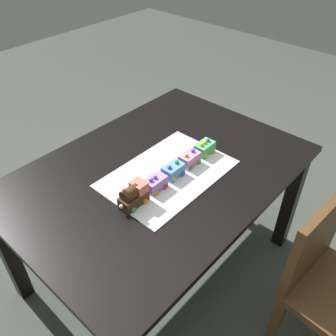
% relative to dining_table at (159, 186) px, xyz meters
% --- Properties ---
extents(ground_plane, '(8.00, 8.00, 0.00)m').
position_rel_dining_table_xyz_m(ground_plane, '(0.00, 0.00, -0.63)').
color(ground_plane, '#474C44').
extents(dining_table, '(1.40, 1.00, 0.74)m').
position_rel_dining_table_xyz_m(dining_table, '(0.00, 0.00, 0.00)').
color(dining_table, black).
rests_on(dining_table, ground).
extents(chair, '(0.43, 0.43, 0.86)m').
position_rel_dining_table_xyz_m(chair, '(0.16, -0.83, -0.16)').
color(chair, brown).
rests_on(chair, ground).
extents(cake_board, '(0.60, 0.40, 0.00)m').
position_rel_dining_table_xyz_m(cake_board, '(0.01, -0.05, 0.11)').
color(cake_board, silver).
rests_on(cake_board, dining_table).
extents(cake_locomotive, '(0.14, 0.08, 0.12)m').
position_rel_dining_table_xyz_m(cake_locomotive, '(-0.24, -0.08, 0.16)').
color(cake_locomotive, '#472816').
rests_on(cake_locomotive, cake_board).
extents(cake_car_flatbed_lavender, '(0.10, 0.08, 0.07)m').
position_rel_dining_table_xyz_m(cake_car_flatbed_lavender, '(-0.11, -0.08, 0.14)').
color(cake_car_flatbed_lavender, '#AD84E0').
rests_on(cake_car_flatbed_lavender, cake_board).
extents(cake_car_tanker_sky_blue, '(0.10, 0.08, 0.07)m').
position_rel_dining_table_xyz_m(cake_car_tanker_sky_blue, '(0.01, -0.08, 0.14)').
color(cake_car_tanker_sky_blue, '#669EEA').
rests_on(cake_car_tanker_sky_blue, cake_board).
extents(cake_car_caboose_bubblegum, '(0.10, 0.08, 0.07)m').
position_rel_dining_table_xyz_m(cake_car_caboose_bubblegum, '(0.13, -0.08, 0.14)').
color(cake_car_caboose_bubblegum, pink).
rests_on(cake_car_caboose_bubblegum, cake_board).
extents(cake_car_hopper_mint_green, '(0.10, 0.08, 0.07)m').
position_rel_dining_table_xyz_m(cake_car_hopper_mint_green, '(0.25, -0.08, 0.14)').
color(cake_car_hopper_mint_green, '#59CC7A').
rests_on(cake_car_hopper_mint_green, cake_board).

